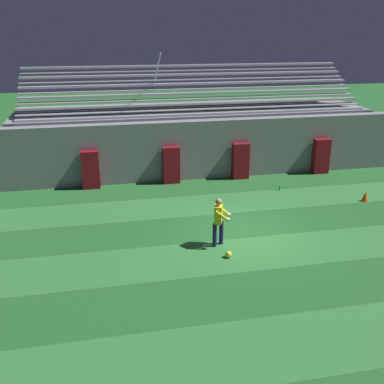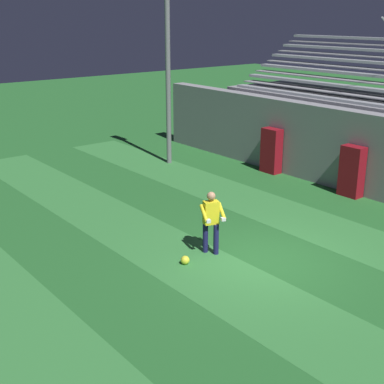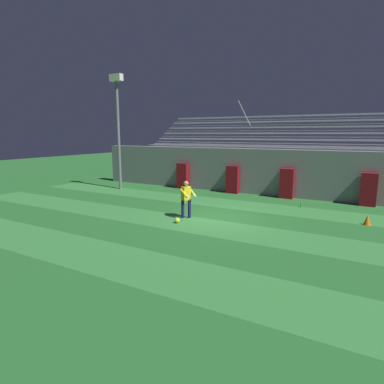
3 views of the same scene
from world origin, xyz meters
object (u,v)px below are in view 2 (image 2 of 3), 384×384
object	(u,v)px
padding_pillar_gate_left	(352,171)
soccer_ball	(185,260)
floodlight_pole	(168,44)
goalkeeper	(211,219)
padding_pillar_far_left	(271,151)

from	to	relation	value
padding_pillar_gate_left	soccer_ball	size ratio (longest dim) A/B	7.89
padding_pillar_gate_left	floodlight_pole	distance (m)	8.60
floodlight_pole	goalkeeper	bearing A→B (deg)	-29.69
padding_pillar_gate_left	padding_pillar_far_left	world-z (taller)	same
padding_pillar_far_left	soccer_ball	bearing A→B (deg)	-60.69
soccer_ball	padding_pillar_gate_left	bearing A→B (deg)	94.52
padding_pillar_far_left	padding_pillar_gate_left	bearing A→B (deg)	0.00
floodlight_pole	soccer_ball	world-z (taller)	floodlight_pole
padding_pillar_gate_left	soccer_ball	world-z (taller)	padding_pillar_gate_left
floodlight_pole	soccer_ball	xyz separation A→B (m)	(7.92, -5.38, -4.68)
goalkeeper	soccer_ball	xyz separation A→B (m)	(0.09, -0.92, -0.84)
padding_pillar_far_left	floodlight_pole	size ratio (longest dim) A/B	0.23
floodlight_pole	padding_pillar_gate_left	bearing A→B (deg)	17.05
goalkeeper	padding_pillar_gate_left	bearing A→B (deg)	94.37
padding_pillar_gate_left	floodlight_pole	xyz separation A→B (m)	(-7.31, -2.24, 3.92)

